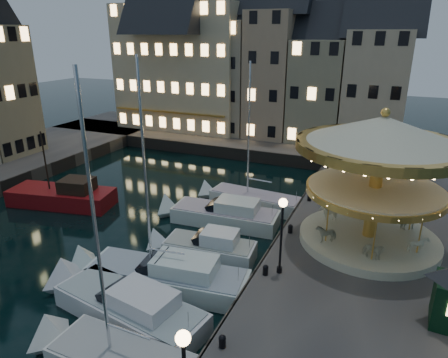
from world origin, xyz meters
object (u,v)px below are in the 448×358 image
at_px(bollard_d, 309,197).
at_px(motorboat_b, 124,305).
at_px(red_fishing_boat, 64,197).
at_px(bollard_b, 265,269).
at_px(motorboat_f, 249,200).
at_px(carousel, 380,157).
at_px(motorboat_e, 220,214).
at_px(bollard_c, 290,228).
at_px(streetlamp_b, 282,225).
at_px(bollard_a, 222,341).
at_px(motorboat_c, 161,275).
at_px(motorboat_d, 203,248).
at_px(streetlamp_c, 329,154).

distance_m(bollard_d, motorboat_b, 15.89).
bearing_deg(red_fishing_boat, bollard_d, 17.07).
height_order(bollard_b, motorboat_f, motorboat_f).
bearing_deg(bollard_b, carousel, 51.16).
xyz_separation_m(bollard_d, motorboat_e, (-5.66, -3.58, -0.96)).
distance_m(bollard_c, red_fishing_boat, 18.43).
height_order(motorboat_b, carousel, carousel).
relative_size(motorboat_e, motorboat_f, 0.79).
xyz_separation_m(streetlamp_b, bollard_a, (-0.60, -6.00, -2.41)).
bearing_deg(motorboat_c, carousel, 35.28).
bearing_deg(bollard_d, motorboat_c, -114.58).
bearing_deg(bollard_a, motorboat_c, 143.31).
bearing_deg(motorboat_e, bollard_c, -18.71).
bearing_deg(bollard_b, bollard_a, -90.00).
bearing_deg(bollard_a, motorboat_b, 168.02).
distance_m(bollard_a, motorboat_f, 16.82).
xyz_separation_m(motorboat_d, motorboat_e, (-1.01, 4.77, 0.01)).
bearing_deg(red_fishing_boat, bollard_a, -29.33).
height_order(motorboat_c, red_fishing_boat, motorboat_c).
bearing_deg(bollard_c, red_fishing_boat, -179.52).
xyz_separation_m(streetlamp_b, motorboat_e, (-6.26, 6.42, -3.37)).
distance_m(motorboat_b, motorboat_c, 2.86).
height_order(streetlamp_c, bollard_b, streetlamp_c).
xyz_separation_m(motorboat_f, red_fishing_boat, (-13.64, -5.74, 0.18)).
bearing_deg(bollard_b, motorboat_e, 129.30).
xyz_separation_m(motorboat_e, red_fishing_boat, (-12.75, -2.07, 0.07)).
bearing_deg(motorboat_d, red_fishing_boat, 168.91).
bearing_deg(motorboat_b, carousel, 43.94).
bearing_deg(carousel, bollard_a, -112.18).
xyz_separation_m(motorboat_d, red_fishing_boat, (-13.76, 2.70, 0.08)).
distance_m(streetlamp_c, motorboat_e, 10.04).
relative_size(streetlamp_c, motorboat_c, 0.32).
distance_m(bollard_b, motorboat_c, 5.72).
relative_size(motorboat_c, motorboat_e, 1.50).
xyz_separation_m(red_fishing_boat, carousel, (22.96, 0.80, 5.88)).
bearing_deg(bollard_c, motorboat_b, -121.80).
distance_m(streetlamp_c, bollard_c, 9.34).
bearing_deg(streetlamp_b, bollard_a, -95.71).
relative_size(bollard_a, motorboat_e, 0.07).
height_order(bollard_d, motorboat_c, motorboat_c).
height_order(bollard_c, red_fishing_boat, red_fishing_boat).
bearing_deg(motorboat_b, bollard_c, 58.20).
relative_size(bollard_c, carousel, 0.06).
bearing_deg(bollard_b, motorboat_b, -143.35).
xyz_separation_m(motorboat_b, motorboat_f, (0.98, 14.87, -0.12)).
xyz_separation_m(bollard_d, motorboat_d, (-4.65, -8.35, -0.97)).
distance_m(motorboat_e, red_fishing_boat, 12.92).
height_order(bollard_b, motorboat_e, motorboat_e).
distance_m(motorboat_f, carousel, 12.16).
distance_m(bollard_b, bollard_c, 5.00).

